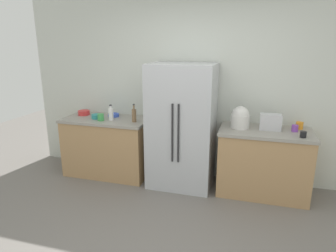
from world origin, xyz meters
The scene contains 16 objects.
ground_plane centered at (0.00, 0.00, 0.00)m, with size 10.76×10.76×0.00m, color slate.
kitchen_back_panel centered at (0.00, 1.90, 1.48)m, with size 5.38×0.10×2.96m, color silver.
counter_left centered at (-1.33, 1.52, 0.44)m, with size 1.29×0.68×0.88m.
counter_right centered at (0.95, 1.52, 0.44)m, with size 1.18×0.68×0.88m.
refrigerator centered at (-0.17, 1.49, 0.86)m, with size 0.88×0.71×1.72m.
toaster centered at (1.00, 1.56, 0.99)m, with size 0.27×0.14×0.21m, color silver.
rice_cooker centered at (0.61, 1.54, 1.02)m, with size 0.25×0.25×0.29m.
bottle_a centered at (-0.85, 1.44, 0.98)m, with size 0.06×0.06×0.26m.
bottle_b centered at (-1.22, 1.44, 0.98)m, with size 0.07×0.07×0.23m.
cup_a centered at (1.37, 1.71, 0.93)m, with size 0.09×0.09×0.09m, color orange.
cup_b centered at (1.37, 1.32, 0.92)m, with size 0.08×0.08×0.08m, color black.
cup_c centered at (-1.35, 1.37, 0.93)m, with size 0.09×0.09×0.10m, color green.
cup_d centered at (1.30, 1.57, 0.93)m, with size 0.08×0.08×0.08m, color purple.
bowl_a centered at (-1.28, 1.64, 0.91)m, with size 0.17×0.17×0.05m, color blue.
bowl_b centered at (-1.78, 1.62, 0.92)m, with size 0.18×0.18×0.07m, color red.
bowl_c centered at (-1.47, 1.47, 0.92)m, with size 0.15×0.15×0.06m, color teal.
Camera 1 is at (0.76, -2.39, 1.98)m, focal length 31.93 mm.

